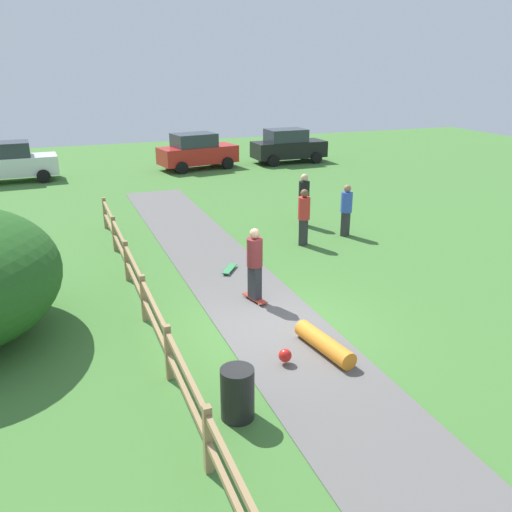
# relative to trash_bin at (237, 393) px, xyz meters

# --- Properties ---
(ground_plane) EXTENTS (60.00, 60.00, 0.00)m
(ground_plane) POSITION_rel_trash_bin_xyz_m (1.80, 2.82, -0.45)
(ground_plane) COLOR #427533
(asphalt_path) EXTENTS (2.40, 28.00, 0.02)m
(asphalt_path) POSITION_rel_trash_bin_xyz_m (1.80, 2.82, -0.44)
(asphalt_path) COLOR #605E5B
(asphalt_path) RESTS_ON ground_plane
(wooden_fence) EXTENTS (0.12, 18.12, 1.10)m
(wooden_fence) POSITION_rel_trash_bin_xyz_m (-0.80, 2.82, 0.22)
(wooden_fence) COLOR #997A51
(wooden_fence) RESTS_ON ground_plane
(trash_bin) EXTENTS (0.56, 0.56, 0.90)m
(trash_bin) POSITION_rel_trash_bin_xyz_m (0.00, 0.00, 0.00)
(trash_bin) COLOR black
(trash_bin) RESTS_ON ground_plane
(skater_riding) EXTENTS (0.47, 0.82, 1.85)m
(skater_riding) POSITION_rel_trash_bin_xyz_m (1.89, 4.14, 0.61)
(skater_riding) COLOR #B23326
(skater_riding) RESTS_ON asphalt_path
(skater_fallen) EXTENTS (1.34, 1.65, 0.36)m
(skater_fallen) POSITION_rel_trash_bin_xyz_m (2.24, 1.33, -0.25)
(skater_fallen) COLOR orange
(skater_fallen) RESTS_ON asphalt_path
(skateboard_loose) EXTENTS (0.63, 0.76, 0.08)m
(skateboard_loose) POSITION_rel_trash_bin_xyz_m (1.94, 6.26, -0.36)
(skateboard_loose) COLOR #338C4C
(skateboard_loose) RESTS_ON asphalt_path
(bystander_blue) EXTENTS (0.53, 0.53, 1.74)m
(bystander_blue) POSITION_rel_trash_bin_xyz_m (6.65, 8.04, 0.51)
(bystander_blue) COLOR #2D2D33
(bystander_blue) RESTS_ON ground_plane
(bystander_red) EXTENTS (0.54, 0.54, 1.81)m
(bystander_red) POSITION_rel_trash_bin_xyz_m (4.90, 7.67, 0.55)
(bystander_red) COLOR #2D2D33
(bystander_red) RESTS_ON ground_plane
(bystander_black) EXTENTS (0.54, 0.54, 1.86)m
(bystander_black) POSITION_rel_trash_bin_xyz_m (5.84, 9.62, 0.59)
(bystander_black) COLOR #2D2D33
(bystander_black) RESTS_ON ground_plane
(parked_car_white) EXTENTS (4.26, 2.12, 1.92)m
(parked_car_white) POSITION_rel_trash_bin_xyz_m (-4.17, 21.48, 0.51)
(parked_car_white) COLOR silver
(parked_car_white) RESTS_ON ground_plane
(parked_car_red) EXTENTS (4.43, 2.54, 1.92)m
(parked_car_red) POSITION_rel_trash_bin_xyz_m (5.16, 21.47, 0.51)
(parked_car_red) COLOR red
(parked_car_red) RESTS_ON ground_plane
(parked_car_black) EXTENTS (4.22, 2.05, 1.92)m
(parked_car_black) POSITION_rel_trash_bin_xyz_m (10.58, 21.48, 0.51)
(parked_car_black) COLOR black
(parked_car_black) RESTS_ON ground_plane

